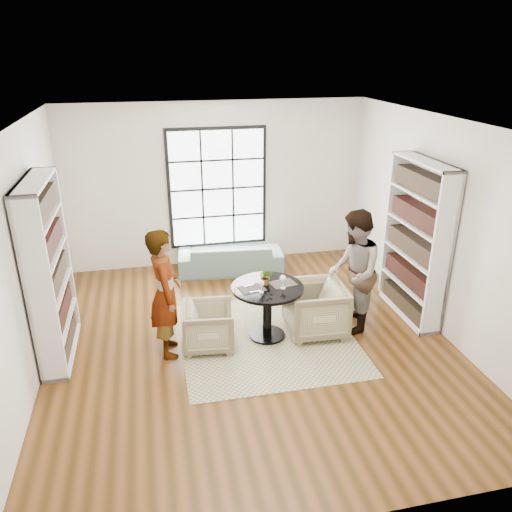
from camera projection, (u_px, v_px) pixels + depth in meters
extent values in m
plane|color=brown|center=(251.00, 342.00, 7.05)|extent=(6.00, 6.00, 0.00)
plane|color=silver|center=(217.00, 185.00, 9.17)|extent=(5.50, 0.00, 5.50)
plane|color=silver|center=(24.00, 261.00, 5.92)|extent=(0.00, 6.00, 6.00)
plane|color=silver|center=(442.00, 228.00, 7.01)|extent=(0.00, 6.00, 6.00)
plane|color=silver|center=(332.00, 383.00, 3.76)|extent=(5.50, 0.00, 5.50)
plane|color=white|center=(250.00, 125.00, 5.88)|extent=(6.00, 6.00, 0.00)
cube|color=black|center=(217.00, 188.00, 9.17)|extent=(1.82, 0.06, 2.22)
cube|color=white|center=(218.00, 189.00, 9.13)|extent=(1.70, 0.02, 2.10)
cube|color=tan|center=(267.00, 338.00, 7.12)|extent=(2.44, 2.44, 0.01)
cylinder|color=black|center=(267.00, 335.00, 7.17)|extent=(0.51, 0.51, 0.04)
cylinder|color=black|center=(267.00, 312.00, 7.03)|extent=(0.13, 0.13, 0.72)
cylinder|color=black|center=(267.00, 288.00, 6.88)|extent=(1.00, 1.00, 0.04)
imported|color=gray|center=(231.00, 257.00, 9.17)|extent=(1.96, 0.93, 0.55)
imported|color=tan|center=(209.00, 326.00, 6.82)|extent=(0.76, 0.74, 0.63)
imported|color=tan|center=(315.00, 309.00, 7.14)|extent=(0.87, 0.85, 0.76)
imported|color=gray|center=(165.00, 293.00, 6.49)|extent=(0.44, 0.65, 1.77)
imported|color=gray|center=(354.00, 272.00, 7.05)|extent=(0.94, 1.06, 1.81)
cube|color=#282623|center=(252.00, 289.00, 6.79)|extent=(0.39, 0.33, 0.01)
cube|color=#282623|center=(283.00, 284.00, 6.95)|extent=(0.39, 0.33, 0.01)
cylinder|color=silver|center=(261.00, 292.00, 6.70)|extent=(0.07, 0.07, 0.01)
cylinder|color=silver|center=(261.00, 289.00, 6.68)|extent=(0.01, 0.01, 0.10)
sphere|color=maroon|center=(261.00, 283.00, 6.65)|extent=(0.08, 0.08, 0.08)
ellipsoid|color=white|center=(261.00, 283.00, 6.65)|extent=(0.08, 0.08, 0.09)
cylinder|color=silver|center=(283.00, 288.00, 6.82)|extent=(0.07, 0.07, 0.01)
cylinder|color=silver|center=(283.00, 284.00, 6.79)|extent=(0.01, 0.01, 0.11)
sphere|color=maroon|center=(283.00, 279.00, 6.76)|extent=(0.08, 0.08, 0.08)
ellipsoid|color=white|center=(283.00, 279.00, 6.76)|extent=(0.09, 0.09, 0.10)
imported|color=gray|center=(266.00, 277.00, 6.89)|extent=(0.22, 0.20, 0.22)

